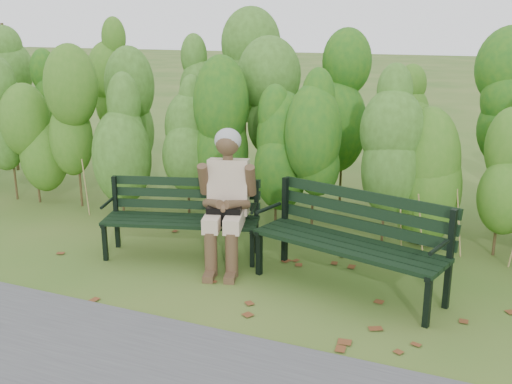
% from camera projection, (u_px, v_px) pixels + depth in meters
% --- Properties ---
extents(ground, '(80.00, 80.00, 0.00)m').
position_uv_depth(ground, '(241.00, 279.00, 5.55)').
color(ground, '#305D1A').
extents(hedge_band, '(11.04, 1.67, 2.42)m').
position_uv_depth(hedge_band, '(308.00, 116.00, 6.85)').
color(hedge_band, '#47381E').
rests_on(hedge_band, ground).
extents(leaf_litter, '(6.00, 2.21, 0.01)m').
position_uv_depth(leaf_litter, '(209.00, 282.00, 5.48)').
color(leaf_litter, brown).
rests_on(leaf_litter, ground).
extents(bench_left, '(1.62, 0.92, 0.77)m').
position_uv_depth(bench_left, '(183.00, 211.00, 6.04)').
color(bench_left, black).
rests_on(bench_left, ground).
extents(bench_right, '(1.81, 0.98, 0.86)m').
position_uv_depth(bench_right, '(354.00, 234.00, 5.26)').
color(bench_right, black).
rests_on(bench_right, ground).
extents(seated_woman, '(0.61, 0.88, 1.32)m').
position_uv_depth(seated_woman, '(226.00, 192.00, 5.76)').
color(seated_woman, '#C0A892').
rests_on(seated_woman, ground).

